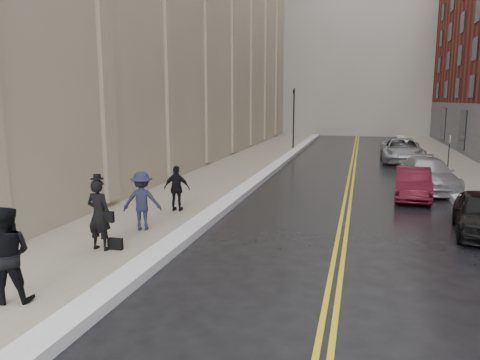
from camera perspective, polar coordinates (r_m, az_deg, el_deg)
The scene contains 15 objects.
ground at distance 10.52m, azimuth -3.20°, elevation -14.15°, with size 160.00×160.00×0.00m, color black.
sidewalk_left at distance 26.57m, azimuth -1.92°, elevation 0.69°, with size 4.00×64.00×0.15m, color gray.
lane_stripe_a at distance 25.52m, azimuth 13.06°, elevation -0.10°, with size 0.12×64.00×0.01m, color gold.
lane_stripe_b at distance 25.51m, azimuth 13.60°, elevation -0.12°, with size 0.12×64.00×0.01m, color gold.
snow_ridge_left at distance 26.01m, azimuth 2.94°, elevation 0.61°, with size 0.70×60.80×0.26m, color white.
snow_ridge_right at distance 25.83m, azimuth 23.71°, elevation -0.23°, with size 0.85×60.80×0.30m, color white.
traffic_signal at distance 39.56m, azimuth 6.56°, elevation 8.00°, with size 0.18×0.15×5.20m.
parking_sign_far at distance 29.71m, azimuth 24.12°, elevation 3.30°, with size 0.06×0.35×2.23m.
car_maroon at distance 21.58m, azimuth 20.31°, elevation -0.42°, with size 1.42×4.09×1.35m, color #410B17.
car_silver_near at distance 24.01m, azimuth 21.90°, elevation 0.65°, with size 2.11×5.18×1.50m, color #A5A7AC.
car_silver_far at distance 34.21m, azimuth 19.13°, elevation 3.45°, with size 2.71×5.88×1.63m, color #9C9EA4.
pedestrian_main at distance 13.45m, azimuth -16.81°, elevation -4.06°, with size 0.73×0.48×1.99m, color black.
pedestrian_a at distance 10.73m, azimuth -26.55°, elevation -8.16°, with size 0.97×0.76×2.00m, color black.
pedestrian_b at distance 15.19m, azimuth -11.85°, elevation -2.52°, with size 1.21×0.70×1.87m, color #1C2032.
pedestrian_c at distance 17.57m, azimuth -7.69°, elevation -1.03°, with size 1.00×0.41×1.70m, color black.
Camera 1 is at (2.97, -9.15, 4.26)m, focal length 35.00 mm.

